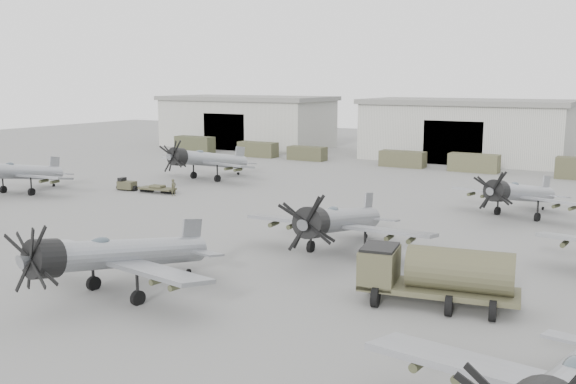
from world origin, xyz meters
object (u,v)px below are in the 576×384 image
(fuel_tanker, at_px, (436,272))
(ground_crew, at_px, (174,187))
(aircraft_near_1, at_px, (111,255))
(aircraft_far_0, at_px, (204,160))
(aircraft_mid_0, at_px, (15,172))
(aircraft_far_1, at_px, (517,193))
(aircraft_mid_2, at_px, (337,221))
(tug_trailer, at_px, (138,186))

(fuel_tanker, distance_m, ground_crew, 36.89)
(aircraft_near_1, relative_size, aircraft_far_0, 0.96)
(aircraft_near_1, distance_m, fuel_tanker, 16.92)
(aircraft_mid_0, height_order, fuel_tanker, aircraft_mid_0)
(ground_crew, bearing_deg, aircraft_far_1, -71.69)
(aircraft_mid_2, height_order, aircraft_far_1, aircraft_mid_2)
(aircraft_near_1, xyz_separation_m, aircraft_mid_0, (-31.47, 17.91, -0.05))
(aircraft_near_1, xyz_separation_m, aircraft_far_0, (-20.70, 34.94, 0.09))
(aircraft_far_0, bearing_deg, aircraft_mid_2, -28.81)
(aircraft_far_0, height_order, fuel_tanker, aircraft_far_0)
(aircraft_mid_2, bearing_deg, aircraft_near_1, -118.92)
(aircraft_mid_0, height_order, ground_crew, aircraft_mid_0)
(aircraft_near_1, distance_m, ground_crew, 30.55)
(aircraft_near_1, xyz_separation_m, aircraft_mid_2, (6.68, 13.37, 0.02))
(aircraft_far_0, bearing_deg, ground_crew, -60.30)
(aircraft_near_1, bearing_deg, fuel_tanker, 34.83)
(aircraft_mid_2, bearing_deg, aircraft_mid_0, 170.85)
(aircraft_mid_0, xyz_separation_m, aircraft_far_0, (10.77, 17.03, 0.14))
(aircraft_far_0, bearing_deg, fuel_tanker, -28.03)
(aircraft_far_0, distance_m, aircraft_far_1, 35.45)
(tug_trailer, bearing_deg, aircraft_far_1, 3.53)
(tug_trailer, bearing_deg, aircraft_near_1, -54.95)
(aircraft_mid_0, distance_m, aircraft_far_0, 20.15)
(fuel_tanker, bearing_deg, aircraft_far_0, 132.55)
(aircraft_mid_0, relative_size, tug_trailer, 1.85)
(aircraft_near_1, distance_m, tug_trailer, 33.77)
(aircraft_far_1, bearing_deg, tug_trailer, -154.34)
(aircraft_near_1, relative_size, tug_trailer, 1.90)
(aircraft_mid_2, height_order, tug_trailer, aircraft_mid_2)
(aircraft_mid_0, bearing_deg, fuel_tanker, -20.26)
(aircraft_near_1, relative_size, aircraft_far_1, 1.09)
(aircraft_far_0, xyz_separation_m, tug_trailer, (-1.36, -9.44, -1.90))
(aircraft_far_1, distance_m, fuel_tanker, 24.08)
(ground_crew, bearing_deg, aircraft_far_0, 27.40)
(aircraft_near_1, relative_size, fuel_tanker, 1.54)
(aircraft_mid_0, bearing_deg, tug_trailer, 31.26)
(aircraft_far_0, xyz_separation_m, aircraft_far_1, (35.28, -3.41, -0.28))
(aircraft_far_1, height_order, fuel_tanker, aircraft_far_1)
(aircraft_near_1, relative_size, aircraft_mid_0, 1.02)
(aircraft_far_1, bearing_deg, fuel_tanker, -72.26)
(aircraft_mid_0, bearing_deg, aircraft_near_1, -37.27)
(aircraft_mid_2, xyz_separation_m, aircraft_far_0, (-27.39, 21.57, 0.07))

